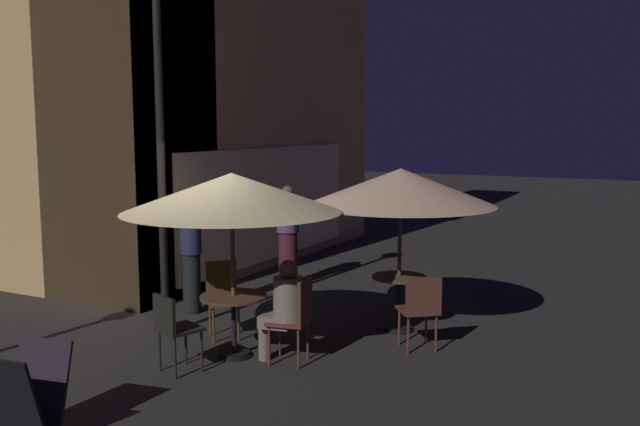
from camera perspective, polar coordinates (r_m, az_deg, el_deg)
name	(u,v)px	position (r m, az deg, el deg)	size (l,w,h in m)	color
ground_plane	(185,344)	(8.87, -11.19, -10.68)	(60.00, 60.00, 0.00)	#2A2726
cafe_building	(125,20)	(13.65, -15.96, 15.18)	(8.07, 8.04, 9.30)	tan
street_lamp_near_corner	(158,53)	(9.00, -13.36, 12.82)	(0.39, 0.39, 4.82)	black
menu_sandwich_board	(26,394)	(6.59, -23.31, -13.71)	(0.71, 0.65, 0.83)	black
cafe_table_0	(399,291)	(9.17, 6.60, -6.50)	(0.72, 0.72, 0.74)	black
cafe_table_1	(234,311)	(8.17, -7.20, -8.08)	(0.79, 0.79, 0.74)	black
patio_umbrella_0	(401,187)	(8.94, 6.73, 2.14)	(2.48, 2.48, 2.17)	black
patio_umbrella_1	(232,193)	(7.92, -7.36, 1.65)	(2.54, 2.54, 2.18)	black
cafe_chair_0	(420,305)	(8.39, 8.37, -7.63)	(0.62, 0.62, 0.93)	#562E23
cafe_chair_1	(297,313)	(7.89, -1.94, -8.30)	(0.51, 0.51, 1.00)	#522E21
cafe_chair_2	(223,292)	(8.97, -8.12, -6.54)	(0.56, 0.56, 0.98)	#543C18
cafe_chair_3	(173,325)	(7.76, -12.14, -9.09)	(0.54, 0.54, 0.89)	black
patron_seated_0	(284,304)	(7.91, -3.01, -7.58)	(0.41, 0.54, 1.20)	#7E655D
patron_standing_1	(288,236)	(11.58, -2.69, -1.93)	(0.38, 0.38, 1.71)	#4B1B25
patron_standing_2	(191,255)	(10.08, -10.69, -3.43)	(0.31, 0.31, 1.68)	black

